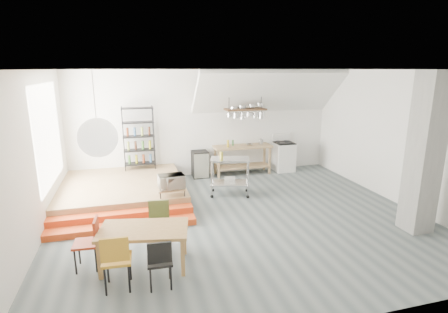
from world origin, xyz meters
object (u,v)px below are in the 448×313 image
object	(u,v)px
stove	(284,156)
mini_fridge	(200,164)
dining_table	(144,232)
rolling_cart	(230,172)

from	to	relation	value
stove	mini_fridge	distance (m)	2.74
dining_table	rolling_cart	xyz separation A→B (m)	(2.32, 2.88, 0.03)
stove	rolling_cart	xyz separation A→B (m)	(-2.31, -1.72, 0.16)
stove	rolling_cart	world-z (taller)	stove
mini_fridge	rolling_cart	bearing A→B (deg)	-76.25
mini_fridge	dining_table	bearing A→B (deg)	-112.11
dining_table	stove	bearing A→B (deg)	56.06
dining_table	rolling_cart	world-z (taller)	rolling_cart
stove	dining_table	xyz separation A→B (m)	(-4.63, -4.60, 0.13)
stove	mini_fridge	xyz separation A→B (m)	(-2.74, 0.04, -0.08)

